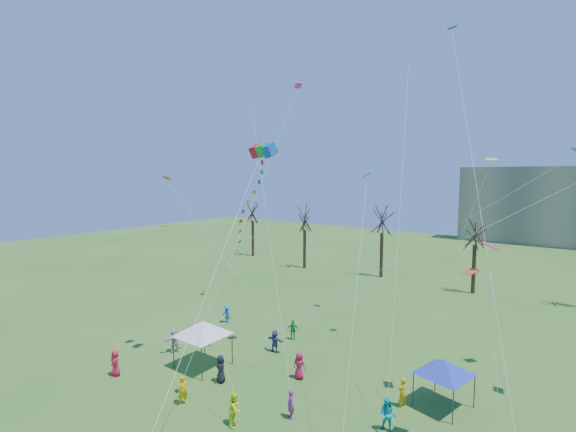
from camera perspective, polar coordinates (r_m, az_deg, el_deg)
The scene contains 6 objects.
bare_tree_row at distance 49.94m, azimuth 24.43°, elevation -2.59°, with size 71.04×7.94×9.60m.
big_box_kite at distance 29.24m, azimuth -5.73°, elevation -0.51°, with size 3.78×7.77×18.89m.
canopy_tent_white at distance 29.28m, azimuth -12.03°, elevation -15.31°, with size 4.34×4.34×3.25m.
canopy_tent_blue at distance 25.96m, azimuth 21.36°, elevation -19.38°, with size 3.61×3.61×2.78m.
festival_crowd at distance 26.09m, azimuth -0.86°, elevation -22.49°, with size 26.35×13.71×1.83m.
small_kites_aloft at distance 26.46m, azimuth 10.06°, elevation 5.27°, with size 28.97×20.09×31.95m.
Camera 1 is at (13.20, -12.59, 13.19)m, focal length 25.00 mm.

